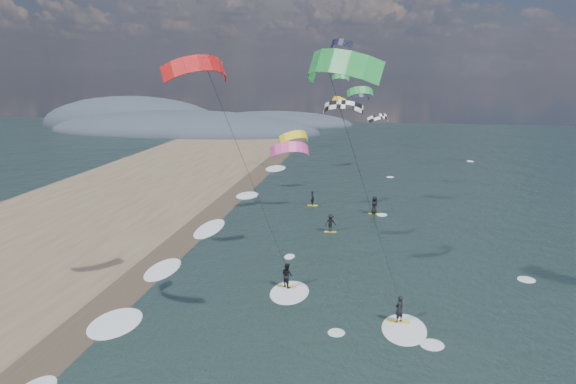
# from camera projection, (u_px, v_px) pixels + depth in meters

# --- Properties ---
(wet_sand_strip) EXTENTS (3.00, 240.00, 0.00)m
(wet_sand_strip) POSITION_uv_depth(u_px,v_px,m) (121.00, 295.00, 37.41)
(wet_sand_strip) COLOR #382D23
(wet_sand_strip) RESTS_ON ground
(coastal_hills) EXTENTS (80.00, 41.00, 15.00)m
(coastal_hills) POSITION_uv_depth(u_px,v_px,m) (175.00, 128.00, 136.80)
(coastal_hills) COLOR #3D4756
(coastal_hills) RESTS_ON ground
(kitesurfer_near_a) EXTENTS (7.73, 9.26, 16.11)m
(kitesurfer_near_a) POSITION_uv_depth(u_px,v_px,m) (345.00, 127.00, 26.48)
(kitesurfer_near_a) COLOR yellow
(kitesurfer_near_a) RESTS_ON ground
(kitesurfer_near_b) EXTENTS (6.99, 9.23, 15.98)m
(kitesurfer_near_b) POSITION_uv_depth(u_px,v_px,m) (235.00, 143.00, 32.58)
(kitesurfer_near_b) COLOR yellow
(kitesurfer_near_b) RESTS_ON ground
(far_kitesurfers) EXTENTS (7.80, 10.51, 1.83)m
(far_kitesurfers) POSITION_uv_depth(u_px,v_px,m) (345.00, 212.00, 55.23)
(far_kitesurfers) COLOR yellow
(far_kitesurfers) RESTS_ON ground
(bg_kite_field) EXTENTS (11.66, 73.79, 11.36)m
(bg_kite_field) POSITION_uv_depth(u_px,v_px,m) (349.00, 95.00, 76.67)
(bg_kite_field) COLOR yellow
(bg_kite_field) RESTS_ON ground
(shoreline_surf) EXTENTS (2.40, 79.40, 0.11)m
(shoreline_surf) POSITION_uv_depth(u_px,v_px,m) (164.00, 271.00, 41.79)
(shoreline_surf) COLOR white
(shoreline_surf) RESTS_ON ground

